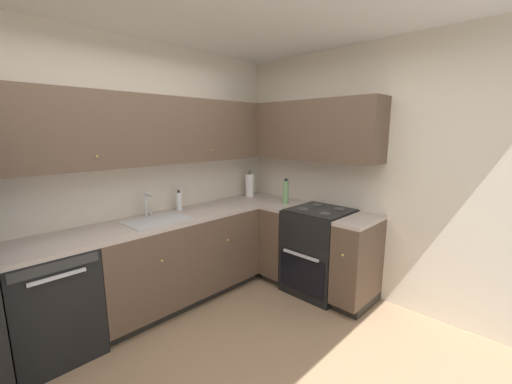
{
  "coord_description": "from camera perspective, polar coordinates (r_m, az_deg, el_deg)",
  "views": [
    {
      "loc": [
        -1.26,
        -1.44,
        1.75
      ],
      "look_at": [
        0.97,
        0.74,
        1.15
      ],
      "focal_mm": 22.22,
      "sensor_mm": 36.0,
      "label": 1
    }
  ],
  "objects": [
    {
      "name": "countertop_back",
      "position": [
        3.3,
        -13.84,
        -4.39
      ],
      "size": [
        2.93,
        0.6,
        0.03
      ],
      "primitive_type": "cube",
      "color": "#B7A89E",
      "rests_on": "lower_cabinets_back"
    },
    {
      "name": "oil_bottle",
      "position": [
        3.7,
        5.38,
        0.0
      ],
      "size": [
        0.07,
        0.07,
        0.3
      ],
      "color": "#729E66",
      "rests_on": "countertop_right"
    },
    {
      "name": "faucet",
      "position": [
        3.31,
        -19.04,
        -1.87
      ],
      "size": [
        0.07,
        0.16,
        0.23
      ],
      "color": "silver",
      "rests_on": "countertop_back"
    },
    {
      "name": "upper_cabinets_right",
      "position": [
        3.66,
        8.68,
        10.86
      ],
      "size": [
        0.32,
        1.77,
        0.64
      ],
      "color": "brown"
    },
    {
      "name": "countertop_right",
      "position": [
        3.47,
        11.17,
        -3.54
      ],
      "size": [
        0.6,
        1.22,
        0.03
      ],
      "color": "#B7A89E",
      "rests_on": "lower_cabinets_right"
    },
    {
      "name": "upper_cabinets_back",
      "position": [
        3.23,
        -18.32,
        10.46
      ],
      "size": [
        2.61,
        0.34,
        0.64
      ],
      "color": "brown"
    },
    {
      "name": "oven_range",
      "position": [
        3.61,
        11.31,
        -10.2
      ],
      "size": [
        0.68,
        0.62,
        1.07
      ],
      "color": "black",
      "rests_on": "ground_plane"
    },
    {
      "name": "paper_towel_roll",
      "position": [
        4.11,
        -1.17,
        1.23
      ],
      "size": [
        0.11,
        0.11,
        0.35
      ],
      "color": "white",
      "rests_on": "countertop_back"
    },
    {
      "name": "lower_cabinets_back",
      "position": [
        3.45,
        -13.48,
        -11.68
      ],
      "size": [
        1.72,
        0.62,
        0.88
      ],
      "color": "brown",
      "rests_on": "ground_plane"
    },
    {
      "name": "wall_right",
      "position": [
        3.5,
        19.61,
        2.94
      ],
      "size": [
        0.05,
        3.27,
        2.61
      ],
      "primitive_type": "cube",
      "color": "beige",
      "rests_on": "ground_plane"
    },
    {
      "name": "wall_back",
      "position": [
        3.33,
        -23.11,
        2.32
      ],
      "size": [
        3.84,
        0.05,
        2.61
      ],
      "primitive_type": "cube",
      "color": "beige",
      "rests_on": "ground_plane"
    },
    {
      "name": "sink",
      "position": [
        3.17,
        -17.19,
        -5.64
      ],
      "size": [
        0.58,
        0.4,
        0.1
      ],
      "color": "#B7B7BC",
      "rests_on": "countertop_back"
    },
    {
      "name": "lower_cabinets_right",
      "position": [
        3.61,
        10.93,
        -10.53
      ],
      "size": [
        0.62,
        1.22,
        0.88
      ],
      "color": "brown",
      "rests_on": "ground_plane"
    },
    {
      "name": "soap_bottle",
      "position": [
        3.49,
        -13.7,
        -1.6
      ],
      "size": [
        0.06,
        0.06,
        0.22
      ],
      "color": "silver",
      "rests_on": "countertop_back"
    },
    {
      "name": "dishwasher",
      "position": [
        3.06,
        -32.99,
        -16.32
      ],
      "size": [
        0.6,
        0.63,
        0.88
      ],
      "color": "black",
      "rests_on": "ground_plane"
    }
  ]
}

